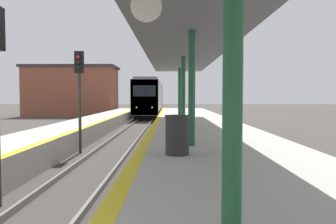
% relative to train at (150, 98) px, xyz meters
% --- Properties ---
extents(train, '(2.66, 17.53, 4.26)m').
position_rel_train_xyz_m(train, '(0.00, 0.00, 0.00)').
color(train, black).
rests_on(train, ground).
extents(signal_mid, '(0.36, 0.31, 4.23)m').
position_rel_train_xyz_m(signal_mid, '(-1.31, -25.90, 0.80)').
color(signal_mid, '#2D2D2D').
rests_on(signal_mid, ground).
extents(station_canopy, '(3.53, 25.46, 3.62)m').
position_rel_train_xyz_m(station_canopy, '(3.08, -26.55, 2.19)').
color(station_canopy, '#1E5133').
rests_on(station_canopy, platform_right).
extents(trash_bin, '(0.63, 0.63, 1.00)m').
position_rel_train_xyz_m(trash_bin, '(2.62, -31.22, -0.77)').
color(trash_bin, '#262628').
rests_on(trash_bin, platform_right).
extents(station_building, '(11.10, 5.45, 6.08)m').
position_rel_train_xyz_m(station_building, '(-9.65, 0.75, 0.89)').
color(station_building, brown).
rests_on(station_building, ground).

